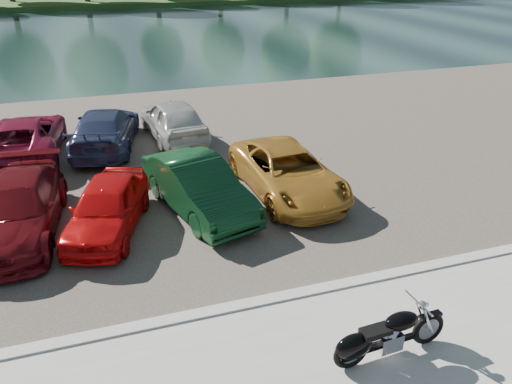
# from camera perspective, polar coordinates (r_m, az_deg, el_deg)

# --- Properties ---
(ground) EXTENTS (200.00, 200.00, 0.00)m
(ground) POSITION_cam_1_polar(r_m,az_deg,el_deg) (9.69, 9.49, -18.78)
(ground) COLOR #595447
(ground) RESTS_ON ground
(kerb) EXTENTS (60.00, 0.30, 0.14)m
(kerb) POSITION_cam_1_polar(r_m,az_deg,el_deg) (10.99, 4.77, -11.64)
(kerb) COLOR #ACA9A2
(kerb) RESTS_ON ground
(parking_lot) EXTENTS (60.00, 18.00, 0.04)m
(parking_lot) POSITION_cam_1_polar(r_m,az_deg,el_deg) (18.58, -5.86, 4.69)
(parking_lot) COLOR #403933
(parking_lot) RESTS_ON ground
(river) EXTENTS (120.00, 40.00, 0.00)m
(river) POSITION_cam_1_polar(r_m,az_deg,el_deg) (46.57, -14.12, 17.09)
(river) COLOR #172929
(river) RESTS_ON ground
(motorcycle) EXTENTS (2.33, 0.75, 1.05)m
(motorcycle) POSITION_cam_1_polar(r_m,az_deg,el_deg) (9.49, 14.06, -15.85)
(motorcycle) COLOR black
(motorcycle) RESTS_ON promenade
(car_3) EXTENTS (2.48, 5.15, 1.44)m
(car_3) POSITION_cam_1_polar(r_m,az_deg,el_deg) (14.20, -25.63, -1.71)
(car_3) COLOR maroon
(car_3) RESTS_ON parking_lot
(car_4) EXTENTS (2.78, 4.29, 1.36)m
(car_4) POSITION_cam_1_polar(r_m,az_deg,el_deg) (13.55, -16.65, -1.62)
(car_4) COLOR red
(car_4) RESTS_ON parking_lot
(car_5) EXTENTS (2.70, 4.78, 1.49)m
(car_5) POSITION_cam_1_polar(r_m,az_deg,el_deg) (14.01, -6.60, 0.63)
(car_5) COLOR #103B1D
(car_5) RESTS_ON parking_lot
(car_6) EXTENTS (2.57, 5.14, 1.40)m
(car_6) POSITION_cam_1_polar(r_m,az_deg,el_deg) (14.98, 3.64, 2.31)
(car_6) COLOR #BB812B
(car_6) RESTS_ON parking_lot
(car_10) EXTENTS (2.66, 5.23, 1.42)m
(car_10) POSITION_cam_1_polar(r_m,az_deg,el_deg) (19.62, -24.80, 5.81)
(car_10) COLOR maroon
(car_10) RESTS_ON parking_lot
(car_11) EXTENTS (3.04, 5.39, 1.48)m
(car_11) POSITION_cam_1_polar(r_m,az_deg,el_deg) (19.31, -16.87, 6.91)
(car_11) COLOR navy
(car_11) RESTS_ON parking_lot
(car_12) EXTENTS (2.32, 4.71, 1.54)m
(car_12) POSITION_cam_1_polar(r_m,az_deg,el_deg) (19.78, -9.47, 8.25)
(car_12) COLOR silver
(car_12) RESTS_ON parking_lot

